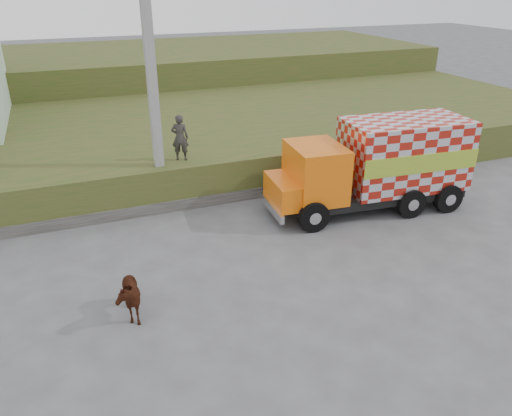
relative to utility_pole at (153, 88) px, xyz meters
name	(u,v)px	position (x,y,z in m)	size (l,w,h in m)	color
ground	(234,265)	(1.00, -4.60, -4.08)	(120.00, 120.00, 0.00)	#474749
embankment	(158,139)	(1.00, 5.40, -3.33)	(40.00, 12.00, 1.50)	#2F4818
embankment_far	(119,76)	(1.00, 17.40, -2.58)	(40.00, 12.00, 3.00)	#2F4818
retaining_strip	(135,210)	(-1.00, -0.40, -3.88)	(16.00, 0.50, 0.40)	#595651
utility_pole	(153,88)	(0.00, 0.00, 0.00)	(1.20, 0.30, 8.00)	gray
cargo_truck	(379,165)	(6.81, -2.81, -2.52)	(6.93, 2.84, 3.02)	black
cow	(126,295)	(-2.06, -5.84, -3.49)	(0.63, 1.38, 1.16)	black
pedestrian	(180,138)	(0.83, 0.29, -1.78)	(0.58, 0.38, 1.59)	#2D2A28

